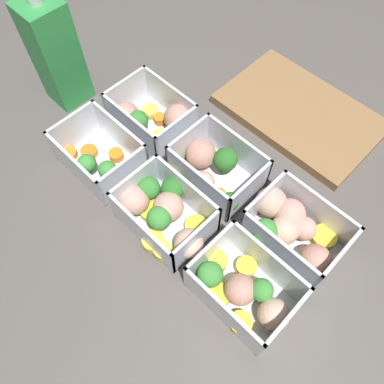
% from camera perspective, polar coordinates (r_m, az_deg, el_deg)
% --- Properties ---
extents(ground_plane, '(4.00, 4.00, 0.00)m').
position_cam_1_polar(ground_plane, '(0.61, 0.00, -1.14)').
color(ground_plane, '#56514C').
extents(container_near_left, '(0.14, 0.10, 0.07)m').
position_cam_1_polar(container_near_left, '(0.64, -13.82, 5.15)').
color(container_near_left, silver).
rests_on(container_near_left, ground_plane).
extents(container_near_center, '(0.16, 0.12, 0.07)m').
position_cam_1_polar(container_near_center, '(0.57, -4.48, -3.16)').
color(container_near_center, silver).
rests_on(container_near_center, ground_plane).
extents(container_near_right, '(0.16, 0.10, 0.07)m').
position_cam_1_polar(container_near_right, '(0.53, 7.89, -14.63)').
color(container_near_right, silver).
rests_on(container_near_right, ground_plane).
extents(container_far_left, '(0.14, 0.11, 0.07)m').
position_cam_1_polar(container_far_left, '(0.67, -5.98, 11.16)').
color(container_far_left, silver).
rests_on(container_far_left, ground_plane).
extents(container_far_center, '(0.14, 0.11, 0.07)m').
position_cam_1_polar(container_far_center, '(0.61, 3.01, 3.77)').
color(container_far_center, silver).
rests_on(container_far_center, ground_plane).
extents(container_far_right, '(0.16, 0.11, 0.07)m').
position_cam_1_polar(container_far_right, '(0.57, 14.76, -5.36)').
color(container_far_right, silver).
rests_on(container_far_right, ground_plane).
extents(juice_carton, '(0.07, 0.07, 0.20)m').
position_cam_1_polar(juice_carton, '(0.72, -20.31, 18.90)').
color(juice_carton, green).
rests_on(juice_carton, ground_plane).
extents(cutting_board, '(0.28, 0.18, 0.02)m').
position_cam_1_polar(cutting_board, '(0.73, 16.06, 11.52)').
color(cutting_board, olive).
rests_on(cutting_board, ground_plane).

